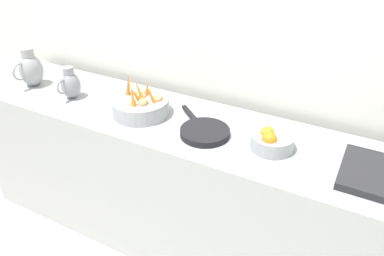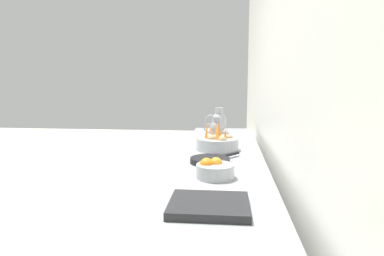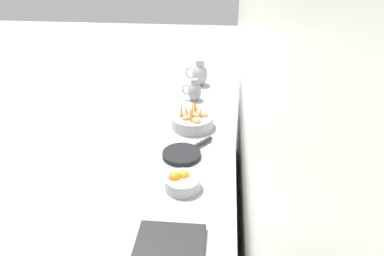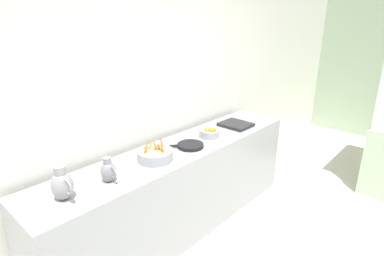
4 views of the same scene
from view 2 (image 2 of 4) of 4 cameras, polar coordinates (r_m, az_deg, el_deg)
name	(u,v)px [view 2 (image 2 of 4)]	position (r m, az deg, el deg)	size (l,w,h in m)	color
tile_wall_left	(300,74)	(1.91, 16.98, 8.24)	(0.10, 7.76, 3.00)	white
prep_counter	(220,224)	(2.59, 4.43, -15.14)	(0.60, 3.00, 0.93)	#9EA0A5
vegetable_colander	(217,143)	(2.75, 4.07, -2.40)	(0.32, 0.32, 0.23)	#9EA0A5
orange_bowl	(214,170)	(2.00, 3.62, -6.70)	(0.21, 0.21, 0.11)	#9EA0A5
metal_pitcher_tall	(219,122)	(3.58, 4.31, 1.04)	(0.21, 0.15, 0.25)	#939399
metal_pitcher_short	(216,129)	(3.23, 3.83, -0.16)	(0.17, 0.12, 0.20)	gray
counter_sink_basin	(209,205)	(1.55, 2.76, -12.28)	(0.34, 0.30, 0.04)	#232326
skillet_on_counter	(211,160)	(2.35, 2.98, -5.17)	(0.33, 0.37, 0.03)	black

